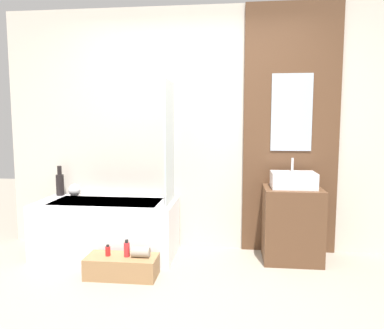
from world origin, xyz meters
TOP-DOWN VIEW (x-y plane):
  - ground_plane at (0.00, 0.00)m, footprint 12.00×12.00m
  - wall_tiled_back at (0.00, 1.58)m, footprint 4.20×0.06m
  - wall_wood_accent at (1.01, 1.53)m, footprint 0.98×0.04m
  - bathtub at (-0.88, 1.19)m, footprint 1.42×0.68m
  - glass_shower_screen at (-0.20, 1.11)m, footprint 0.01×0.47m
  - wooden_step_bench at (-0.56, 0.66)m, footprint 0.64×0.29m
  - vanity_cabinet at (1.01, 1.27)m, footprint 0.56×0.49m
  - sink at (1.01, 1.27)m, footprint 0.43×0.31m
  - vase_tall_dark at (-1.50, 1.44)m, footprint 0.09×0.09m
  - vase_round_light at (-1.32, 1.41)m, footprint 0.14×0.14m
  - bottle_soap_primary at (-0.69, 0.66)m, footprint 0.04×0.04m
  - bottle_soap_secondary at (-0.51, 0.66)m, footprint 0.05×0.05m
  - towel_roll at (-0.39, 0.66)m, footprint 0.16×0.09m

SIDE VIEW (x-z plane):
  - ground_plane at x=0.00m, z-range 0.00..0.00m
  - wooden_step_bench at x=-0.56m, z-range 0.00..0.19m
  - towel_roll at x=-0.39m, z-range 0.19..0.28m
  - bottle_soap_primary at x=-0.69m, z-range 0.19..0.29m
  - bottle_soap_secondary at x=-0.51m, z-range 0.18..0.34m
  - bathtub at x=-0.88m, z-range 0.00..0.57m
  - vanity_cabinet at x=1.01m, z-range 0.00..0.74m
  - vase_round_light at x=-1.32m, z-range 0.57..0.71m
  - vase_tall_dark at x=-1.50m, z-range 0.54..0.87m
  - sink at x=1.01m, z-range 0.67..0.96m
  - glass_shower_screen at x=-0.20m, z-range 0.57..1.78m
  - wall_tiled_back at x=0.00m, z-range 0.00..2.60m
  - wall_wood_accent at x=1.01m, z-range 0.01..2.61m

